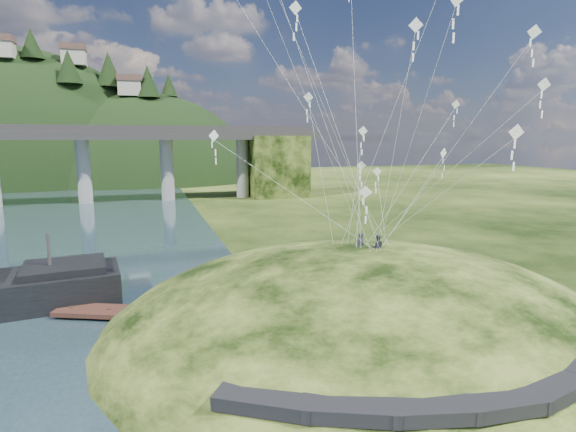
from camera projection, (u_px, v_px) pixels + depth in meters
name	position (u px, v px, depth m)	size (l,w,h in m)	color
ground	(255.00, 353.00, 26.46)	(320.00, 320.00, 0.00)	black
grass_hill	(361.00, 343.00, 31.02)	(36.00, 32.00, 13.00)	black
footpath	(478.00, 384.00, 19.23)	(22.29, 5.84, 0.83)	black
bridge	(23.00, 154.00, 82.46)	(160.00, 11.00, 15.00)	#2D2B2B
far_ridge	(7.00, 209.00, 129.04)	(153.00, 70.00, 94.50)	black
wooden_dock	(148.00, 313.00, 31.41)	(12.91, 7.20, 0.94)	#341B15
kite_flyers	(371.00, 234.00, 31.38)	(1.85, 1.45, 1.93)	#262833
kite_swarm	(358.00, 48.00, 27.59)	(21.52, 17.70, 18.78)	white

